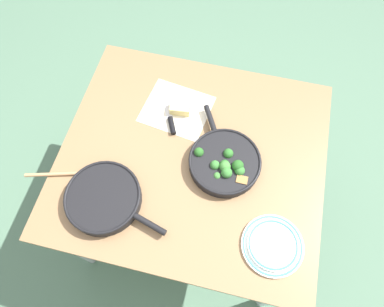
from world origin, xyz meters
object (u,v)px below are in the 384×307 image
at_px(dinner_plate_stack, 273,245).
at_px(wooden_spoon, 78,173).
at_px(skillet_broccoli, 225,162).
at_px(cheese_block, 180,109).
at_px(grater_knife, 170,118).
at_px(skillet_eggs, 104,198).

bearing_deg(dinner_plate_stack, wooden_spoon, 172.81).
bearing_deg(skillet_broccoli, dinner_plate_stack, -168.00).
height_order(skillet_broccoli, cheese_block, skillet_broccoli).
bearing_deg(grater_knife, wooden_spoon, 113.03).
bearing_deg(grater_knife, skillet_eggs, 134.44).
bearing_deg(cheese_block, dinner_plate_stack, -45.81).
relative_size(skillet_broccoli, skillet_eggs, 0.94).
bearing_deg(skillet_broccoli, grater_knife, 31.14).
height_order(skillet_eggs, wooden_spoon, skillet_eggs).
height_order(wooden_spoon, cheese_block, cheese_block).
bearing_deg(wooden_spoon, skillet_broccoli, 1.50).
bearing_deg(skillet_broccoli, cheese_block, 20.37).
distance_m(skillet_eggs, grater_knife, 0.45).
distance_m(cheese_block, dinner_plate_stack, 0.70).
xyz_separation_m(grater_knife, cheese_block, (0.03, 0.05, 0.01)).
height_order(skillet_broccoli, grater_knife, skillet_broccoli).
distance_m(skillet_eggs, wooden_spoon, 0.17).
relative_size(grater_knife, cheese_block, 2.40).
distance_m(skillet_broccoli, wooden_spoon, 0.61).
xyz_separation_m(skillet_eggs, cheese_block, (0.19, 0.48, -0.01)).
height_order(wooden_spoon, dinner_plate_stack, dinner_plate_stack).
distance_m(skillet_eggs, cheese_block, 0.51).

